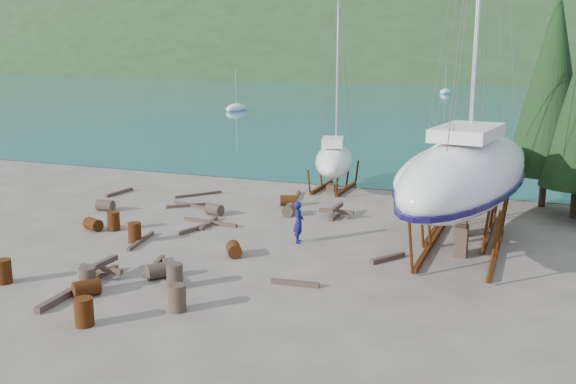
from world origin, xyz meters
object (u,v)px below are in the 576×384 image
at_px(large_sailboat_near, 467,173).
at_px(large_sailboat_far, 466,168).
at_px(worker, 299,222).
at_px(small_sailboat_shore, 334,160).

relative_size(large_sailboat_near, large_sailboat_far, 1.12).
height_order(large_sailboat_near, large_sailboat_far, large_sailboat_near).
bearing_deg(worker, large_sailboat_far, -69.94).
bearing_deg(worker, small_sailboat_shore, -4.31).
bearing_deg(large_sailboat_near, small_sailboat_shore, 140.21).
bearing_deg(large_sailboat_near, large_sailboat_far, 105.11).
bearing_deg(large_sailboat_far, large_sailboat_near, -65.47).
relative_size(large_sailboat_far, worker, 10.02).
distance_m(large_sailboat_far, worker, 8.09).
bearing_deg(large_sailboat_far, small_sailboat_shore, 159.09).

